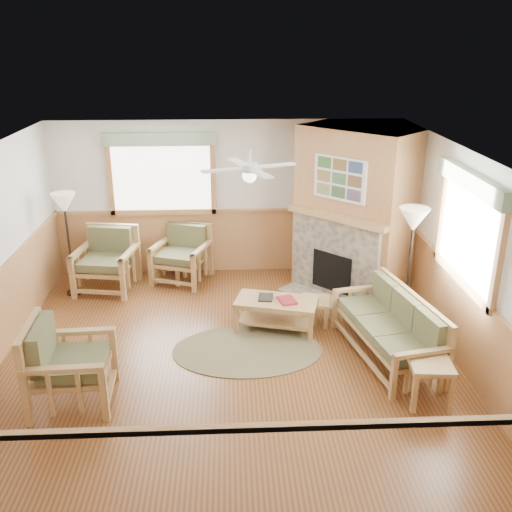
{
  "coord_description": "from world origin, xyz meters",
  "views": [
    {
      "loc": [
        0.04,
        -6.65,
        4.01
      ],
      "look_at": [
        0.4,
        0.7,
        1.15
      ],
      "focal_mm": 40.0,
      "sensor_mm": 36.0,
      "label": 1
    }
  ],
  "objects_px": {
    "end_table_sofa": "(429,383)",
    "floor_lamp_left": "(69,244)",
    "footstool": "(315,311)",
    "end_table_chairs": "(170,266)",
    "armchair_left": "(71,363)",
    "armchair_back_right": "(181,255)",
    "sofa": "(387,327)",
    "coffee_table": "(276,314)",
    "floor_lamp_right": "(409,270)",
    "armchair_back_left": "(106,261)"
  },
  "relations": [
    {
      "from": "armchair_back_right",
      "to": "armchair_left",
      "type": "bearing_deg",
      "value": -86.46
    },
    {
      "from": "sofa",
      "to": "end_table_sofa",
      "type": "distance_m",
      "value": 1.09
    },
    {
      "from": "armchair_back_left",
      "to": "footstool",
      "type": "xyz_separation_m",
      "value": [
        3.3,
        -1.35,
        -0.32
      ]
    },
    {
      "from": "sofa",
      "to": "armchair_left",
      "type": "xyz_separation_m",
      "value": [
        -3.88,
        -0.8,
        0.07
      ]
    },
    {
      "from": "armchair_back_left",
      "to": "coffee_table",
      "type": "xyz_separation_m",
      "value": [
        2.72,
        -1.53,
        -0.28
      ]
    },
    {
      "from": "sofa",
      "to": "footstool",
      "type": "relative_size",
      "value": 4.38
    },
    {
      "from": "floor_lamp_left",
      "to": "armchair_back_left",
      "type": "bearing_deg",
      "value": 13.62
    },
    {
      "from": "armchair_back_right",
      "to": "armchair_left",
      "type": "relative_size",
      "value": 0.94
    },
    {
      "from": "coffee_table",
      "to": "footstool",
      "type": "distance_m",
      "value": 0.62
    },
    {
      "from": "armchair_back_left",
      "to": "end_table_chairs",
      "type": "height_order",
      "value": "armchair_back_left"
    },
    {
      "from": "coffee_table",
      "to": "footstool",
      "type": "xyz_separation_m",
      "value": [
        0.59,
        0.18,
        -0.04
      ]
    },
    {
      "from": "sofa",
      "to": "coffee_table",
      "type": "relative_size",
      "value": 1.64
    },
    {
      "from": "coffee_table",
      "to": "floor_lamp_left",
      "type": "height_order",
      "value": "floor_lamp_left"
    },
    {
      "from": "end_table_sofa",
      "to": "floor_lamp_left",
      "type": "bearing_deg",
      "value": 145.95
    },
    {
      "from": "sofa",
      "to": "end_table_chairs",
      "type": "height_order",
      "value": "sofa"
    },
    {
      "from": "coffee_table",
      "to": "end_table_chairs",
      "type": "distance_m",
      "value": 2.5
    },
    {
      "from": "sofa",
      "to": "armchair_left",
      "type": "relative_size",
      "value": 1.87
    },
    {
      "from": "end_table_chairs",
      "to": "armchair_back_left",
      "type": "bearing_deg",
      "value": -162.94
    },
    {
      "from": "sofa",
      "to": "armchair_left",
      "type": "bearing_deg",
      "value": -90.02
    },
    {
      "from": "coffee_table",
      "to": "sofa",
      "type": "bearing_deg",
      "value": -15.76
    },
    {
      "from": "armchair_left",
      "to": "footstool",
      "type": "bearing_deg",
      "value": -62.45
    },
    {
      "from": "armchair_back_left",
      "to": "end_table_chairs",
      "type": "bearing_deg",
      "value": 26.26
    },
    {
      "from": "armchair_back_right",
      "to": "floor_lamp_right",
      "type": "height_order",
      "value": "floor_lamp_right"
    },
    {
      "from": "armchair_back_right",
      "to": "coffee_table",
      "type": "distance_m",
      "value": 2.38
    },
    {
      "from": "armchair_left",
      "to": "floor_lamp_left",
      "type": "bearing_deg",
      "value": 11.06
    },
    {
      "from": "floor_lamp_left",
      "to": "armchair_back_right",
      "type": "bearing_deg",
      "value": 14.13
    },
    {
      "from": "armchair_left",
      "to": "floor_lamp_right",
      "type": "bearing_deg",
      "value": -73.17
    },
    {
      "from": "end_table_sofa",
      "to": "floor_lamp_left",
      "type": "distance_m",
      "value": 5.89
    },
    {
      "from": "footstool",
      "to": "floor_lamp_right",
      "type": "distance_m",
      "value": 1.49
    },
    {
      "from": "end_table_chairs",
      "to": "floor_lamp_left",
      "type": "height_order",
      "value": "floor_lamp_left"
    },
    {
      "from": "footstool",
      "to": "floor_lamp_left",
      "type": "relative_size",
      "value": 0.25
    },
    {
      "from": "armchair_back_left",
      "to": "end_table_chairs",
      "type": "xyz_separation_m",
      "value": [
        1.02,
        0.31,
        -0.24
      ]
    },
    {
      "from": "end_table_sofa",
      "to": "floor_lamp_right",
      "type": "relative_size",
      "value": 0.29
    },
    {
      "from": "floor_lamp_left",
      "to": "end_table_sofa",
      "type": "bearing_deg",
      "value": -34.05
    },
    {
      "from": "armchair_back_right",
      "to": "footstool",
      "type": "height_order",
      "value": "armchair_back_right"
    },
    {
      "from": "armchair_back_left",
      "to": "floor_lamp_right",
      "type": "bearing_deg",
      "value": -10.08
    },
    {
      "from": "armchair_back_left",
      "to": "floor_lamp_left",
      "type": "xyz_separation_m",
      "value": [
        -0.53,
        -0.13,
        0.35
      ]
    },
    {
      "from": "armchair_back_left",
      "to": "floor_lamp_right",
      "type": "height_order",
      "value": "floor_lamp_right"
    },
    {
      "from": "end_table_chairs",
      "to": "floor_lamp_right",
      "type": "height_order",
      "value": "floor_lamp_right"
    },
    {
      "from": "armchair_back_left",
      "to": "armchair_back_right",
      "type": "distance_m",
      "value": 1.26
    },
    {
      "from": "armchair_back_left",
      "to": "sofa",
      "type": "bearing_deg",
      "value": -20.68
    },
    {
      "from": "coffee_table",
      "to": "floor_lamp_right",
      "type": "relative_size",
      "value": 0.63
    },
    {
      "from": "end_table_sofa",
      "to": "sofa",
      "type": "bearing_deg",
      "value": 102.01
    },
    {
      "from": "armchair_back_left",
      "to": "armchair_back_right",
      "type": "xyz_separation_m",
      "value": [
        1.22,
        0.31,
        -0.03
      ]
    },
    {
      "from": "footstool",
      "to": "end_table_chairs",
      "type": "bearing_deg",
      "value": 144.05
    },
    {
      "from": "armchair_left",
      "to": "armchair_back_right",
      "type": "bearing_deg",
      "value": -18.92
    },
    {
      "from": "footstool",
      "to": "floor_lamp_left",
      "type": "bearing_deg",
      "value": 162.37
    },
    {
      "from": "floor_lamp_right",
      "to": "footstool",
      "type": "bearing_deg",
      "value": 168.69
    },
    {
      "from": "sofa",
      "to": "floor_lamp_left",
      "type": "xyz_separation_m",
      "value": [
        -4.63,
        2.23,
        0.42
      ]
    },
    {
      "from": "end_table_chairs",
      "to": "floor_lamp_right",
      "type": "distance_m",
      "value": 4.09
    }
  ]
}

